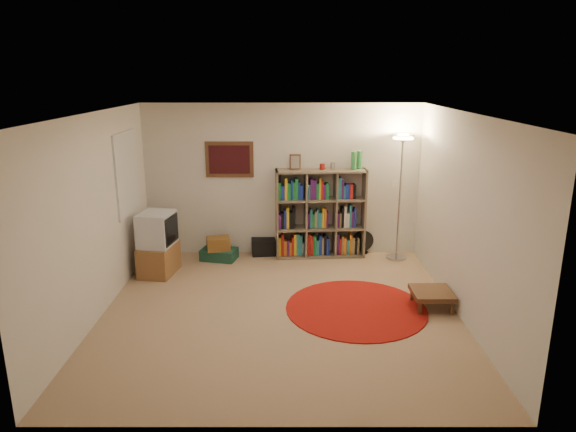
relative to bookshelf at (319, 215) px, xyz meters
name	(u,v)px	position (x,y,z in m)	size (l,w,h in m)	color
room	(275,215)	(-0.66, -2.07, 0.56)	(4.54, 4.54, 2.54)	#987859
bookshelf	(319,215)	(0.00, 0.00, 0.00)	(1.48, 0.52, 1.75)	brown
floor_lamp	(402,156)	(1.28, -0.16, 0.99)	(0.41, 0.41, 2.05)	#B8B8BD
floor_fan	(363,242)	(0.76, 0.08, -0.50)	(0.35, 0.23, 0.40)	black
tv_stand	(158,245)	(-2.46, -0.83, -0.24)	(0.56, 0.72, 0.96)	brown
suitcase	(219,254)	(-1.64, -0.21, -0.61)	(0.63, 0.48, 0.18)	#153C2D
wicker_basket	(218,244)	(-1.64, -0.25, -0.42)	(0.42, 0.34, 0.21)	brown
duffel_bag	(264,246)	(-0.92, 0.05, -0.57)	(0.43, 0.37, 0.27)	black
paper_towel	(302,249)	(-0.28, -0.03, -0.59)	(0.12, 0.12, 0.23)	white
red_rug	(356,308)	(0.37, -2.06, -0.70)	(1.82, 1.82, 0.02)	maroon
side_table	(432,294)	(1.36, -2.02, -0.51)	(0.52, 0.52, 0.24)	#442818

